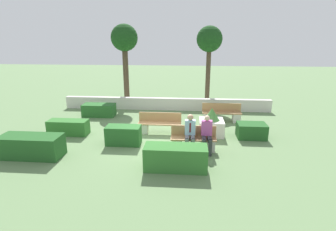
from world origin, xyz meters
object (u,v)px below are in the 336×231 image
planter_corner_left (211,124)px  bench_front (193,141)px  person_seated_woman (207,133)px  bench_left_side (160,126)px  bench_right_side (222,115)px  tree_leftmost (124,41)px  person_seated_man (190,131)px  tree_center_left (209,42)px

planter_corner_left → bench_front: bearing=-115.4°
person_seated_woman → planter_corner_left: size_ratio=1.13×
bench_left_side → planter_corner_left: 2.21m
bench_left_side → bench_right_side: (2.86, 1.92, 0.00)m
bench_front → bench_right_side: same height
person_seated_woman → tree_leftmost: tree_leftmost is taller
person_seated_man → tree_leftmost: size_ratio=0.29×
bench_right_side → person_seated_man: 4.05m
person_seated_woman → planter_corner_left: (0.31, 1.78, -0.26)m
bench_front → tree_center_left: (0.94, 7.42, 3.43)m
bench_right_side → tree_center_left: tree_center_left is taller
bench_left_side → person_seated_woman: size_ratio=1.38×
bench_right_side → planter_corner_left: 2.05m
person_seated_man → planter_corner_left: 2.01m
bench_front → bench_left_side: bearing=130.8°
person_seated_man → planter_corner_left: bearing=62.9°
bench_front → tree_leftmost: bearing=120.3°
bench_right_side → planter_corner_left: bearing=-114.5°
planter_corner_left → tree_leftmost: 8.05m
bench_front → person_seated_woman: bearing=-16.8°
bench_left_side → bench_right_side: 3.44m
bench_front → tree_center_left: 8.23m
bench_front → person_seated_woman: person_seated_woman is taller
tree_leftmost → tree_center_left: tree_leftmost is taller
tree_center_left → tree_leftmost: bearing=-176.2°
bench_right_side → planter_corner_left: (-0.65, -1.94, 0.13)m
bench_right_side → tree_leftmost: bearing=141.8°
bench_right_side → tree_leftmost: size_ratio=0.40×
planter_corner_left → tree_center_left: 6.65m
person_seated_man → person_seated_woman: (0.59, -0.00, -0.02)m
bench_left_side → planter_corner_left: planter_corner_left is taller
bench_front → tree_center_left: tree_center_left is taller
bench_front → person_seated_man: size_ratio=1.21×
person_seated_man → tree_center_left: 8.20m
bench_left_side → tree_leftmost: bearing=114.0°
bench_front → planter_corner_left: 1.82m
bench_front → tree_leftmost: size_ratio=0.34×
planter_corner_left → tree_center_left: (0.17, 5.78, 3.29)m
person_seated_woman → tree_center_left: (0.48, 7.56, 3.02)m
person_seated_woman → tree_leftmost: (-4.60, 7.22, 3.06)m
person_seated_man → tree_center_left: bearing=81.9°
person_seated_woman → planter_corner_left: bearing=80.0°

